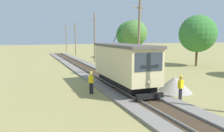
% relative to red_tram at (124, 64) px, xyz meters
% --- Properties ---
extents(red_tram, '(2.60, 8.54, 4.79)m').
position_rel_red_tram_xyz_m(red_tram, '(0.00, 0.00, 0.00)').
color(red_tram, beige).
rests_on(red_tram, rail_right).
extents(utility_pole_mid, '(1.40, 0.56, 8.39)m').
position_rel_red_tram_xyz_m(utility_pole_mid, '(3.50, 4.00, 2.10)').
color(utility_pole_mid, '#7A664C').
rests_on(utility_pole_mid, ground).
extents(utility_pole_far, '(1.40, 0.50, 8.33)m').
position_rel_red_tram_xyz_m(utility_pole_far, '(3.50, 20.00, 2.07)').
color(utility_pole_far, '#7A664C').
rests_on(utility_pole_far, ground).
extents(utility_pole_distant, '(1.40, 0.48, 7.71)m').
position_rel_red_tram_xyz_m(utility_pole_distant, '(3.50, 35.85, 1.76)').
color(utility_pole_distant, '#7A664C').
rests_on(utility_pole_distant, ground).
extents(utility_pole_horizon, '(1.40, 0.34, 7.73)m').
position_rel_red_tram_xyz_m(utility_pole_horizon, '(3.50, 48.73, 1.77)').
color(utility_pole_horizon, '#7A664C').
rests_on(utility_pole_horizon, ground).
extents(gravel_pile, '(2.81, 2.81, 1.26)m').
position_rel_red_tram_xyz_m(gravel_pile, '(3.53, -2.17, -1.57)').
color(gravel_pile, '#9E998E').
rests_on(gravel_pile, ground).
extents(track_worker, '(0.44, 0.35, 1.78)m').
position_rel_red_tram_xyz_m(track_worker, '(2.44, -4.27, -1.21)').
color(track_worker, black).
rests_on(track_worker, ground).
extents(second_worker, '(0.45, 0.41, 1.78)m').
position_rel_red_tram_xyz_m(second_worker, '(-2.93, -0.31, -1.21)').
color(second_worker, black).
rests_on(second_worker, ground).
extents(tree_right_near, '(5.54, 5.54, 7.58)m').
position_rel_red_tram_xyz_m(tree_right_near, '(12.25, 24.20, 2.61)').
color(tree_right_near, '#4C3823').
rests_on(tree_right_near, ground).
extents(tree_left_far, '(5.13, 5.13, 7.67)m').
position_rel_red_tram_xyz_m(tree_left_far, '(12.16, 22.08, 2.90)').
color(tree_left_far, '#4C3823').
rests_on(tree_left_far, ground).
extents(tree_right_far, '(5.51, 5.51, 7.63)m').
position_rel_red_tram_xyz_m(tree_right_far, '(16.38, 9.55, 2.68)').
color(tree_right_far, '#4C3823').
rests_on(tree_right_far, ground).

